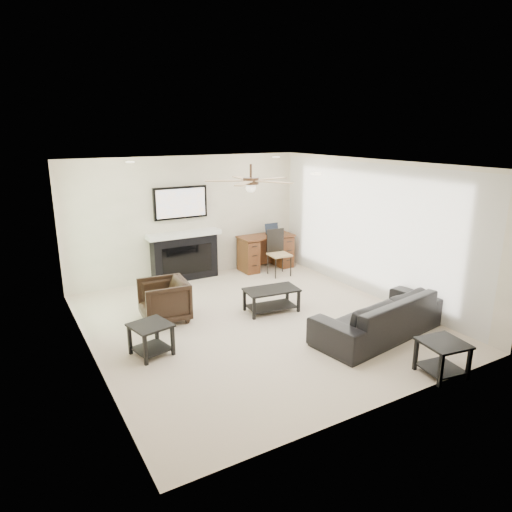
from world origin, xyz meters
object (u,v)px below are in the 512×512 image
Objects in this scene: sofa at (379,315)px; armchair at (164,300)px; coffee_table at (271,300)px; desk at (266,252)px; fireplace_unit at (184,234)px.

armchair is at bearing -48.27° from sofa.
armchair reaches higher than sofa.
sofa is 1.84m from coffee_table.
sofa is 2.45× the size of coffee_table.
coffee_table is at bearing -118.96° from desk.
desk is at bearing -5.64° from fireplace_unit.
armchair is 0.61× the size of desk.
desk is at bearing -103.24° from sofa.
armchair is (-2.60, 2.15, 0.02)m from sofa.
fireplace_unit is 1.92m from desk.
desk is (0.30, 3.77, 0.06)m from sofa.
fireplace_unit is (1.07, 1.80, 0.62)m from armchair.
sofa is 1.15× the size of fireplace_unit.
coffee_table is at bearing -75.10° from fireplace_unit.
sofa is 1.80× the size of desk.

